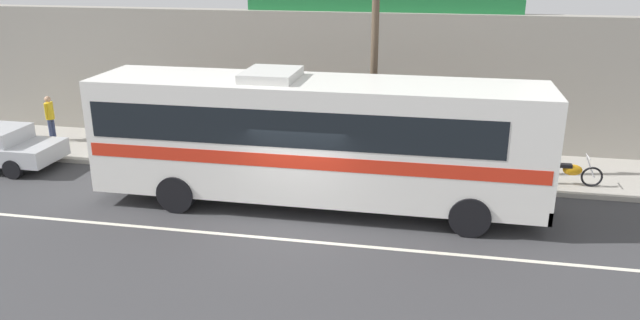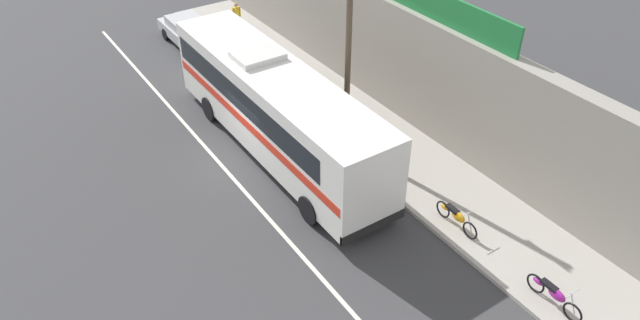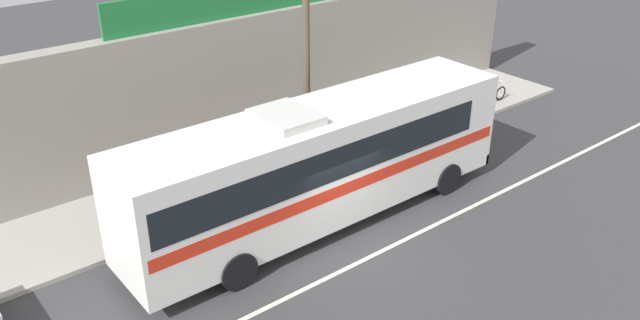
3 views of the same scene
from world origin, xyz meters
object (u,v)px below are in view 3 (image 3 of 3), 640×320
object	(u,v)px
utility_pole	(306,55)
motorcycle_green	(425,117)
intercity_bus	(319,159)
motorcycle_blue	(491,94)

from	to	relation	value
utility_pole	motorcycle_green	size ratio (longest dim) A/B	4.27
intercity_bus	motorcycle_blue	xyz separation A→B (m)	(11.18, 2.57, -1.50)
intercity_bus	motorcycle_green	size ratio (longest dim) A/B	6.52
motorcycle_blue	motorcycle_green	bearing A→B (deg)	179.51
utility_pole	motorcycle_blue	distance (m)	10.49
intercity_bus	motorcycle_green	xyz separation A→B (m)	(7.24, 2.60, -1.50)
intercity_bus	motorcycle_green	bearing A→B (deg)	19.74
motorcycle_green	motorcycle_blue	xyz separation A→B (m)	(3.93, -0.03, 0.00)
utility_pole	motorcycle_green	distance (m)	6.95
intercity_bus	motorcycle_blue	world-z (taller)	intercity_bus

